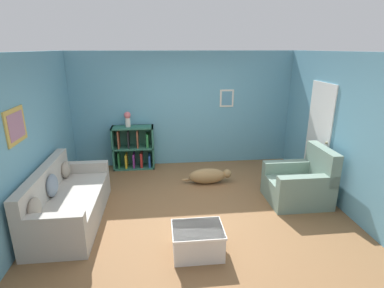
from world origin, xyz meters
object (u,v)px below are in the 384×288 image
bookshelf (134,148)px  vase (128,118)px  recliner_chair (301,184)px  dog (209,176)px  couch (67,203)px  coffee_table (198,240)px

bookshelf → vase: vase is taller
recliner_chair → dog: bearing=148.8°
couch → recliner_chair: 3.98m
coffee_table → vase: size_ratio=2.02×
couch → vase: 2.45m
couch → coffee_table: bearing=-27.6°
recliner_chair → dog: (-1.52, 0.92, -0.18)m
couch → vase: (0.80, 2.15, 0.86)m
dog → vase: size_ratio=3.04×
vase → dog: bearing=-31.2°
couch → coffee_table: couch is taller
coffee_table → couch: bearing=152.4°
vase → bookshelf: bearing=13.3°
bookshelf → coffee_table: size_ratio=1.44×
bookshelf → recliner_chair: size_ratio=0.97×
couch → dog: bearing=25.0°
couch → recliner_chair: bearing=3.3°
couch → dog: size_ratio=1.96×
bookshelf → vase: 0.72m
dog → couch: bearing=-155.0°
recliner_chair → vase: 3.81m
couch → vase: size_ratio=5.95×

